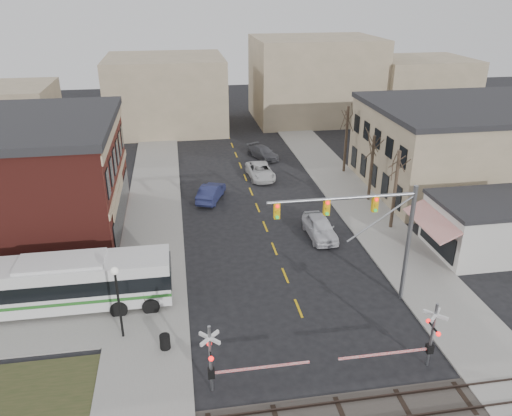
{
  "coord_description": "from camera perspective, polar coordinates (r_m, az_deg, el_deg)",
  "views": [
    {
      "loc": [
        -6.99,
        -23.74,
        19.01
      ],
      "look_at": [
        -1.41,
        10.28,
        3.5
      ],
      "focal_mm": 35.0,
      "sensor_mm": 36.0,
      "label": 1
    }
  ],
  "objects": [
    {
      "name": "ground",
      "position": [
        31.21,
        5.78,
        -13.45
      ],
      "size": [
        160.0,
        160.0,
        0.0
      ],
      "primitive_type": "plane",
      "color": "black",
      "rests_on": "ground"
    },
    {
      "name": "sidewalk_west",
      "position": [
        47.74,
        -11.54,
        0.31
      ],
      "size": [
        5.0,
        60.0,
        0.12
      ],
      "primitive_type": "cube",
      "color": "gray",
      "rests_on": "ground"
    },
    {
      "name": "sidewalk_east",
      "position": [
        50.44,
        10.51,
        1.73
      ],
      "size": [
        5.0,
        60.0,
        0.12
      ],
      "primitive_type": "cube",
      "color": "gray",
      "rests_on": "ground"
    },
    {
      "name": "tan_building",
      "position": [
        54.51,
        23.43,
        6.51
      ],
      "size": [
        20.3,
        15.3,
        8.5
      ],
      "color": "gray",
      "rests_on": "ground"
    },
    {
      "name": "awning_shop",
      "position": [
        41.9,
        24.98,
        -1.91
      ],
      "size": [
        9.74,
        6.2,
        4.3
      ],
      "color": "beige",
      "rests_on": "ground"
    },
    {
      "name": "tree_east_a",
      "position": [
        42.71,
        15.6,
        1.99
      ],
      "size": [
        0.28,
        0.28,
        6.75
      ],
      "color": "#382B21",
      "rests_on": "sidewalk_east"
    },
    {
      "name": "tree_east_b",
      "position": [
        48.03,
        13.04,
        4.45
      ],
      "size": [
        0.28,
        0.28,
        6.3
      ],
      "color": "#382B21",
      "rests_on": "sidewalk_east"
    },
    {
      "name": "tree_east_c",
      "position": [
        55.06,
        10.25,
        7.71
      ],
      "size": [
        0.28,
        0.28,
        7.2
      ],
      "color": "#382B21",
      "rests_on": "sidewalk_east"
    },
    {
      "name": "transit_bus",
      "position": [
        33.78,
        -21.01,
        -8.01
      ],
      "size": [
        13.15,
        2.89,
        3.39
      ],
      "color": "silver",
      "rests_on": "ground"
    },
    {
      "name": "traffic_signal_mast",
      "position": [
        31.18,
        13.04,
        -1.72
      ],
      "size": [
        9.24,
        0.3,
        8.0
      ],
      "color": "gray",
      "rests_on": "ground"
    },
    {
      "name": "rr_crossing_west",
      "position": [
        26.01,
        -4.23,
        -16.8
      ],
      "size": [
        5.6,
        1.36,
        4.0
      ],
      "color": "gray",
      "rests_on": "ground"
    },
    {
      "name": "rr_crossing_east",
      "position": [
        28.69,
        18.68,
        -13.73
      ],
      "size": [
        5.6,
        1.36,
        4.0
      ],
      "color": "gray",
      "rests_on": "ground"
    },
    {
      "name": "street_lamp",
      "position": [
        29.37,
        -15.61,
        -8.85
      ],
      "size": [
        0.44,
        0.44,
        4.66
      ],
      "color": "black",
      "rests_on": "sidewalk_west"
    },
    {
      "name": "trash_bin",
      "position": [
        29.61,
        -10.36,
        -14.8
      ],
      "size": [
        0.6,
        0.6,
        0.87
      ],
      "primitive_type": "cylinder",
      "color": "black",
      "rests_on": "sidewalk_west"
    },
    {
      "name": "car_a",
      "position": [
        41.12,
        7.3,
        -2.18
      ],
      "size": [
        2.12,
        5.09,
        1.72
      ],
      "primitive_type": "imported",
      "rotation": [
        0.0,
        0.0,
        0.02
      ],
      "color": "silver",
      "rests_on": "ground"
    },
    {
      "name": "car_b",
      "position": [
        47.98,
        -5.16,
        1.81
      ],
      "size": [
        3.29,
        5.13,
        1.6
      ],
      "primitive_type": "imported",
      "rotation": [
        0.0,
        0.0,
        2.78
      ],
      "color": "#1C2046",
      "rests_on": "ground"
    },
    {
      "name": "car_c",
      "position": [
        53.45,
        0.49,
        4.24
      ],
      "size": [
        2.74,
        5.49,
        1.49
      ],
      "primitive_type": "imported",
      "rotation": [
        0.0,
        0.0,
        0.05
      ],
      "color": "silver",
      "rests_on": "ground"
    },
    {
      "name": "car_d",
      "position": [
        59.7,
        0.81,
        6.36
      ],
      "size": [
        3.73,
        5.22,
        1.4
      ],
      "primitive_type": "imported",
      "rotation": [
        0.0,
        0.0,
        0.41
      ],
      "color": "#47484D",
      "rests_on": "ground"
    },
    {
      "name": "pedestrian_near",
      "position": [
        32.52,
        -12.75,
        -10.13
      ],
      "size": [
        0.61,
        0.74,
        1.73
      ],
      "primitive_type": "imported",
      "rotation": [
        0.0,
        0.0,
        1.92
      ],
      "color": "#62574E",
      "rests_on": "sidewalk_west"
    },
    {
      "name": "pedestrian_far",
      "position": [
        36.06,
        -12.19,
        -6.36
      ],
      "size": [
        1.01,
        1.07,
        1.75
      ],
      "primitive_type": "imported",
      "rotation": [
        0.0,
        0.0,
        1.03
      ],
      "color": "#2C304E",
      "rests_on": "sidewalk_west"
    }
  ]
}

